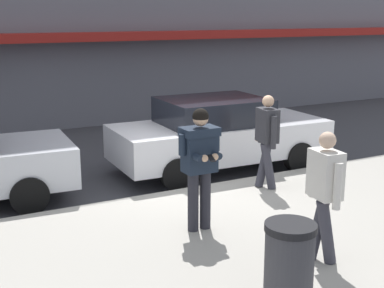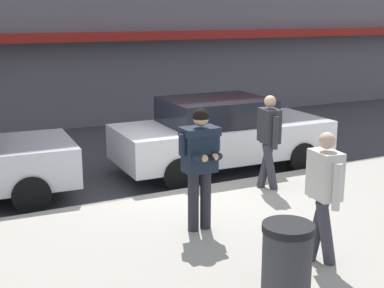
{
  "view_description": "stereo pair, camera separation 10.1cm",
  "coord_description": "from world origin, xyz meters",
  "px_view_note": "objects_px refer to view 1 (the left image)",
  "views": [
    {
      "loc": [
        -4.38,
        -8.43,
        3.22
      ],
      "look_at": [
        -1.07,
        -2.17,
        1.49
      ],
      "focal_mm": 50.0,
      "sensor_mm": 36.0,
      "label": 1
    },
    {
      "loc": [
        -4.29,
        -8.48,
        3.22
      ],
      "look_at": [
        -1.07,
        -2.17,
        1.49
      ],
      "focal_mm": 50.0,
      "sensor_mm": 36.0,
      "label": 2
    }
  ],
  "objects_px": {
    "pedestrian_in_light_coat": "(324,189)",
    "pedestrian_with_bag": "(267,136)",
    "man_texting_on_phone": "(200,156)",
    "trash_bin": "(289,267)",
    "parked_sedan_mid": "(219,134)"
  },
  "relations": [
    {
      "from": "man_texting_on_phone",
      "to": "parked_sedan_mid",
      "type": "bearing_deg",
      "value": 54.96
    },
    {
      "from": "parked_sedan_mid",
      "to": "trash_bin",
      "type": "distance_m",
      "value": 5.75
    },
    {
      "from": "man_texting_on_phone",
      "to": "trash_bin",
      "type": "bearing_deg",
      "value": -95.32
    },
    {
      "from": "pedestrian_in_light_coat",
      "to": "pedestrian_with_bag",
      "type": "distance_m",
      "value": 3.0
    },
    {
      "from": "pedestrian_with_bag",
      "to": "trash_bin",
      "type": "relative_size",
      "value": 1.74
    },
    {
      "from": "man_texting_on_phone",
      "to": "pedestrian_with_bag",
      "type": "distance_m",
      "value": 2.31
    },
    {
      "from": "parked_sedan_mid",
      "to": "pedestrian_in_light_coat",
      "type": "xyz_separation_m",
      "value": [
        -1.17,
        -4.55,
        0.32
      ]
    },
    {
      "from": "pedestrian_with_bag",
      "to": "trash_bin",
      "type": "bearing_deg",
      "value": -122.17
    },
    {
      "from": "man_texting_on_phone",
      "to": "pedestrian_in_light_coat",
      "type": "height_order",
      "value": "man_texting_on_phone"
    },
    {
      "from": "pedestrian_with_bag",
      "to": "trash_bin",
      "type": "distance_m",
      "value": 4.18
    },
    {
      "from": "pedestrian_in_light_coat",
      "to": "parked_sedan_mid",
      "type": "bearing_deg",
      "value": 75.53
    },
    {
      "from": "pedestrian_in_light_coat",
      "to": "trash_bin",
      "type": "bearing_deg",
      "value": -146.3
    },
    {
      "from": "parked_sedan_mid",
      "to": "pedestrian_with_bag",
      "type": "bearing_deg",
      "value": -91.77
    },
    {
      "from": "man_texting_on_phone",
      "to": "pedestrian_in_light_coat",
      "type": "bearing_deg",
      "value": -61.84
    },
    {
      "from": "pedestrian_in_light_coat",
      "to": "trash_bin",
      "type": "distance_m",
      "value": 1.4
    }
  ]
}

